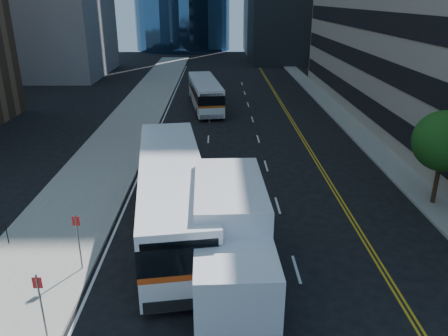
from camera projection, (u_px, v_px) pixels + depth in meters
name	position (u px, v px, depth m)	size (l,w,h in m)	color
ground	(292.00, 300.00, 16.37)	(160.00, 160.00, 0.00)	black
sidewalk_west	(132.00, 122.00, 39.46)	(5.00, 90.00, 0.15)	gray
sidewalk_east	(346.00, 121.00, 39.75)	(2.00, 90.00, 0.15)	gray
street_tree	(444.00, 141.00, 22.62)	(3.20, 3.20, 5.10)	#332114
bus_front	(172.00, 193.00, 20.88)	(4.73, 13.69, 3.46)	white
bus_rear	(205.00, 93.00, 44.11)	(3.90, 11.34, 2.87)	white
box_truck	(231.00, 236.00, 16.81)	(3.01, 8.05, 3.82)	white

